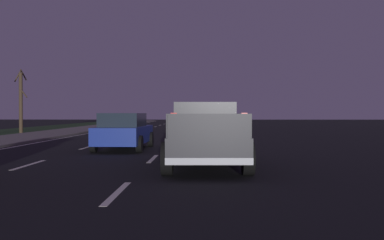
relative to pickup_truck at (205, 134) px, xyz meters
The scene contains 7 objects.
ground 15.43m from the pickup_truck, 13.11° to the left, with size 144.00×144.00×0.00m, color black.
sidewalk_shoulder 18.59m from the pickup_truck, 36.10° to the left, with size 108.00×4.00×0.12m, color slate.
lane_markings 19.02m from the pickup_truck, 20.27° to the left, with size 108.00×7.04×0.01m.
pickup_truck is the anchor object (origin of this frame).
sedan_blue 6.21m from the pickup_truck, 32.87° to the left, with size 4.44×2.09×1.54m.
sedan_white 21.34m from the pickup_truck, 18.65° to the left, with size 4.42×2.06×1.54m.
bare_tree_far 24.24m from the pickup_truck, 35.46° to the left, with size 1.53×1.30×4.96m.
Camera 1 is at (-0.49, -3.36, 1.55)m, focal length 39.32 mm.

